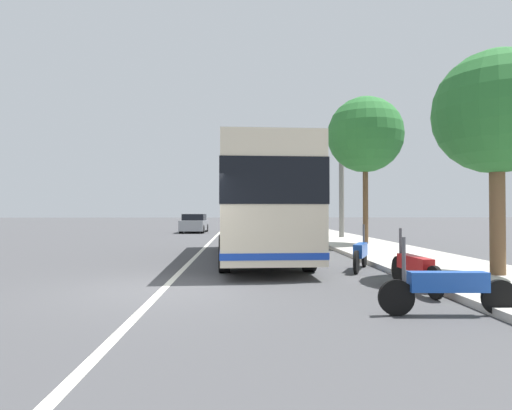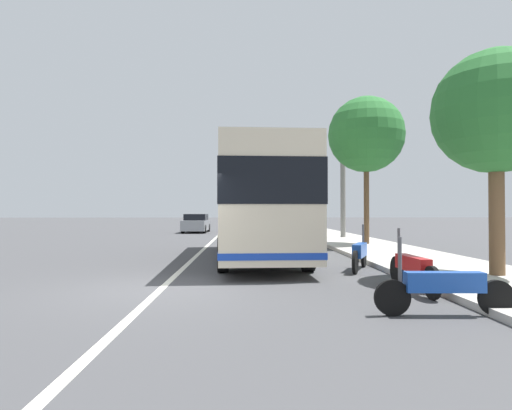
% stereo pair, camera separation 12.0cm
% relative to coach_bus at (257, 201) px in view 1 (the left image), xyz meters
% --- Properties ---
extents(ground_plane, '(220.00, 220.00, 0.00)m').
position_rel_coach_bus_xyz_m(ground_plane, '(-5.70, 2.21, -1.99)').
color(ground_plane, '#424244').
extents(sidewalk_curb, '(110.00, 3.60, 0.14)m').
position_rel_coach_bus_xyz_m(sidewalk_curb, '(4.30, -5.12, -1.92)').
color(sidewalk_curb, '#B2ADA3').
rests_on(sidewalk_curb, ground).
extents(lane_divider_line, '(110.00, 0.16, 0.01)m').
position_rel_coach_bus_xyz_m(lane_divider_line, '(4.30, 2.21, -1.99)').
color(lane_divider_line, silver).
rests_on(lane_divider_line, ground).
extents(coach_bus, '(10.19, 2.93, 3.57)m').
position_rel_coach_bus_xyz_m(coach_bus, '(0.00, 0.00, 0.00)').
color(coach_bus, beige).
rests_on(coach_bus, ground).
extents(motorcycle_mid_row, '(0.29, 2.18, 1.23)m').
position_rel_coach_bus_xyz_m(motorcycle_mid_row, '(-8.13, -2.65, -1.54)').
color(motorcycle_mid_row, black).
rests_on(motorcycle_mid_row, ground).
extents(motorcycle_angled, '(2.32, 0.27, 1.26)m').
position_rel_coach_bus_xyz_m(motorcycle_angled, '(-6.06, -3.00, -1.52)').
color(motorcycle_angled, black).
rests_on(motorcycle_angled, ground).
extents(motorcycle_by_tree, '(1.98, 0.95, 1.26)m').
position_rel_coach_bus_xyz_m(motorcycle_by_tree, '(-3.00, -2.76, -1.52)').
color(motorcycle_by_tree, black).
rests_on(motorcycle_by_tree, ground).
extents(car_ahead_same_lane, '(4.27, 1.94, 1.45)m').
position_rel_coach_bus_xyz_m(car_ahead_same_lane, '(18.64, 4.21, -1.29)').
color(car_ahead_same_lane, gray).
rests_on(car_ahead_same_lane, ground).
extents(car_oncoming, '(4.45, 1.88, 1.40)m').
position_rel_coach_bus_xyz_m(car_oncoming, '(34.32, -0.82, -1.31)').
color(car_oncoming, gray).
rests_on(car_oncoming, ground).
extents(car_far_distant, '(4.36, 2.13, 1.46)m').
position_rel_coach_bus_xyz_m(car_far_distant, '(18.36, 0.23, -1.28)').
color(car_far_distant, silver).
rests_on(car_far_distant, ground).
extents(roadside_tree_near_camera, '(2.93, 2.93, 5.48)m').
position_rel_coach_bus_xyz_m(roadside_tree_near_camera, '(-4.85, -5.51, 1.99)').
color(roadside_tree_near_camera, brown).
rests_on(roadside_tree_near_camera, ground).
extents(roadside_tree_mid_block, '(3.53, 3.53, 7.01)m').
position_rel_coach_bus_xyz_m(roadside_tree_mid_block, '(4.85, -5.26, 3.24)').
color(roadside_tree_mid_block, brown).
rests_on(roadside_tree_mid_block, ground).
extents(utility_pole, '(0.30, 0.30, 6.31)m').
position_rel_coach_bus_xyz_m(utility_pole, '(10.02, -5.38, 1.16)').
color(utility_pole, slate).
rests_on(utility_pole, ground).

